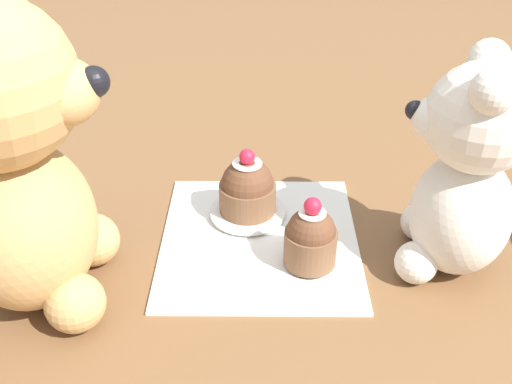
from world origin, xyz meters
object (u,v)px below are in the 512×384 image
at_px(teddy_bear_tan, 9,158).
at_px(cupcake_near_tan_bear, 244,189).
at_px(teddy_bear_cream, 462,173).
at_px(saucer_plate, 244,212).
at_px(cupcake_near_cream_bear, 307,238).

bearing_deg(teddy_bear_tan, cupcake_near_tan_bear, -60.52).
relative_size(teddy_bear_cream, teddy_bear_tan, 0.75).
height_order(teddy_bear_cream, saucer_plate, teddy_bear_cream).
bearing_deg(saucer_plate, teddy_bear_tan, -56.83).
xyz_separation_m(cupcake_near_cream_bear, saucer_plate, (-0.08, -0.06, -0.02)).
bearing_deg(cupcake_near_cream_bear, saucer_plate, -142.61).
xyz_separation_m(teddy_bear_cream, cupcake_near_tan_bear, (-0.07, -0.19, -0.06)).
xyz_separation_m(teddy_bear_cream, saucer_plate, (-0.07, -0.19, -0.09)).
bearing_deg(teddy_bear_tan, saucer_plate, -60.52).
xyz_separation_m(teddy_bear_cream, teddy_bear_tan, (0.04, -0.36, 0.04)).
distance_m(teddy_bear_tan, saucer_plate, 0.24).
bearing_deg(cupcake_near_cream_bear, cupcake_near_tan_bear, -142.61).
bearing_deg(teddy_bear_cream, saucer_plate, -94.53).
bearing_deg(teddy_bear_cream, teddy_bear_tan, -67.12).
height_order(teddy_bear_tan, saucer_plate, teddy_bear_tan).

